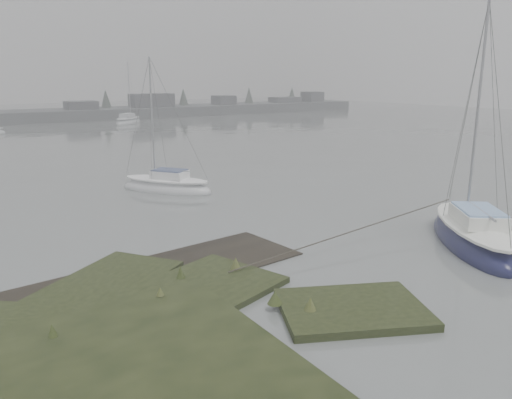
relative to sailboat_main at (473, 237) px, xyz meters
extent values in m
plane|color=slate|center=(-7.64, 29.01, -0.27)|extent=(160.00, 160.00, 0.00)
cube|color=#4C4F51|center=(18.36, 61.01, 0.33)|extent=(60.00, 8.00, 1.60)
cube|color=#424247|center=(2.36, 60.01, 1.13)|extent=(4.00, 3.00, 2.20)
cube|color=#424247|center=(12.36, 60.01, 1.53)|extent=(6.00, 3.00, 3.00)
cube|color=#424247|center=(24.36, 60.01, 1.28)|extent=(3.00, 3.00, 2.50)
cube|color=#424247|center=(36.36, 60.01, 1.03)|extent=(5.00, 3.00, 2.00)
cube|color=#424247|center=(42.36, 60.01, 1.43)|extent=(3.00, 3.00, 2.80)
cone|color=#384238|center=(6.36, 62.01, 1.93)|extent=(2.00, 2.00, 3.50)
cone|color=#384238|center=(18.36, 62.01, 1.93)|extent=(2.00, 2.00, 3.50)
cone|color=#384238|center=(30.36, 62.01, 1.93)|extent=(2.00, 2.00, 3.50)
cone|color=#384238|center=(39.36, 62.01, 1.93)|extent=(2.00, 2.00, 3.50)
ellipsoid|color=#121338|center=(0.01, 0.01, -0.17)|extent=(5.40, 6.19, 1.51)
ellipsoid|color=white|center=(0.01, 0.01, 0.44)|extent=(4.59, 5.30, 0.43)
cube|color=white|center=(-0.15, -0.20, 0.81)|extent=(2.35, 2.50, 0.44)
cube|color=#8EB4E6|center=(-0.15, -0.20, 1.06)|extent=(2.18, 2.31, 0.07)
cylinder|color=#939399|center=(0.49, 0.65, 4.31)|extent=(0.10, 0.10, 7.11)
cylinder|color=#939399|center=(-0.26, -0.34, 1.06)|extent=(1.57, 2.03, 0.08)
ellipsoid|color=silver|center=(-5.48, 13.69, -0.19)|extent=(4.30, 5.09, 1.23)
ellipsoid|color=white|center=(-5.48, 13.69, 0.31)|extent=(3.65, 4.36, 0.35)
cube|color=white|center=(-5.36, 13.51, 0.61)|extent=(1.89, 2.04, 0.36)
cube|color=navy|center=(-5.36, 13.51, 0.81)|extent=(1.75, 1.88, 0.06)
cylinder|color=#939399|center=(-5.86, 14.22, 3.45)|extent=(0.08, 0.08, 5.79)
cylinder|color=#939399|center=(-5.27, 13.40, 0.81)|extent=(1.23, 1.68, 0.07)
ellipsoid|color=silver|center=(5.71, 51.26, -0.17)|extent=(5.41, 5.49, 1.41)
ellipsoid|color=silver|center=(5.71, 51.26, 0.39)|extent=(4.61, 4.69, 0.40)
cube|color=silver|center=(5.54, 51.08, 0.74)|extent=(2.28, 2.29, 0.41)
cube|color=#B3B9C0|center=(5.54, 51.08, 0.97)|extent=(2.10, 2.12, 0.07)
cylinder|color=#939399|center=(6.23, 51.80, 3.99)|extent=(0.09, 0.09, 6.63)
cylinder|color=#939399|center=(5.43, 50.96, 0.97)|extent=(1.67, 1.72, 0.07)
camera|label=1|loc=(-15.32, -9.61, 5.40)|focal=35.00mm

